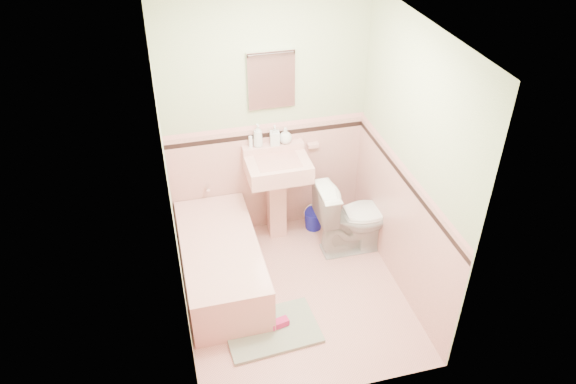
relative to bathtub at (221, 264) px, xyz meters
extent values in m
plane|color=#E9A599|center=(0.63, -0.33, -0.23)|extent=(2.20, 2.20, 0.00)
plane|color=white|center=(0.63, -0.33, 2.27)|extent=(2.20, 2.20, 0.00)
plane|color=beige|center=(0.63, 0.77, 1.02)|extent=(2.50, 0.00, 2.50)
plane|color=beige|center=(0.63, -1.43, 1.02)|extent=(2.50, 0.00, 2.50)
plane|color=beige|center=(-0.37, -0.33, 1.02)|extent=(0.00, 2.50, 2.50)
plane|color=beige|center=(1.63, -0.33, 1.02)|extent=(0.00, 2.50, 2.50)
plane|color=#ECAB9E|center=(0.63, 0.76, 0.38)|extent=(2.00, 0.00, 2.00)
plane|color=#ECAB9E|center=(0.63, -1.42, 0.38)|extent=(2.00, 0.00, 2.00)
plane|color=#ECAB9E|center=(-0.36, -0.33, 0.38)|extent=(0.00, 2.20, 2.20)
plane|color=#ECAB9E|center=(1.62, -0.33, 0.38)|extent=(0.00, 2.20, 2.20)
plane|color=black|center=(0.63, 0.75, 0.90)|extent=(2.00, 0.00, 2.00)
plane|color=black|center=(0.63, -1.41, 0.90)|extent=(2.00, 0.00, 2.00)
plane|color=black|center=(-0.35, -0.33, 0.89)|extent=(0.00, 2.20, 2.20)
plane|color=black|center=(1.61, -0.33, 0.89)|extent=(0.00, 2.20, 2.20)
plane|color=pink|center=(0.63, 0.75, 0.99)|extent=(2.00, 0.00, 2.00)
plane|color=pink|center=(0.63, -1.41, 0.99)|extent=(2.00, 0.00, 2.00)
plane|color=pink|center=(-0.35, -0.33, 1.00)|extent=(0.00, 2.20, 2.20)
plane|color=pink|center=(1.61, -0.33, 1.00)|extent=(0.00, 2.20, 2.20)
cube|color=#E4A397|center=(0.00, 0.00, 0.00)|extent=(0.70, 1.50, 0.45)
cylinder|color=silver|center=(0.00, 0.72, 0.41)|extent=(0.04, 0.12, 0.04)
cylinder|color=silver|center=(0.68, 0.67, 0.72)|extent=(0.02, 0.02, 0.10)
cube|color=white|center=(0.68, 0.74, 1.47)|extent=(0.45, 0.04, 0.56)
cube|color=#E4A397|center=(1.10, 0.73, 0.72)|extent=(0.11, 0.06, 0.04)
imported|color=#B2B2B2|center=(0.53, 0.71, 0.93)|extent=(0.10, 0.10, 0.24)
imported|color=#B2B2B2|center=(0.70, 0.71, 0.91)|extent=(0.10, 0.10, 0.20)
imported|color=#B2B2B2|center=(0.81, 0.71, 0.89)|extent=(0.16, 0.16, 0.17)
cylinder|color=white|center=(0.46, 0.71, 0.87)|extent=(0.05, 0.05, 0.12)
imported|color=white|center=(1.38, 0.17, 0.17)|extent=(0.78, 0.44, 0.79)
cube|color=gray|center=(0.32, -0.72, -0.21)|extent=(0.83, 0.58, 0.03)
cube|color=#BF1E59|center=(0.40, -0.70, -0.16)|extent=(0.17, 0.11, 0.06)
camera|label=1|loc=(-0.36, -3.91, 3.54)|focal=34.45mm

